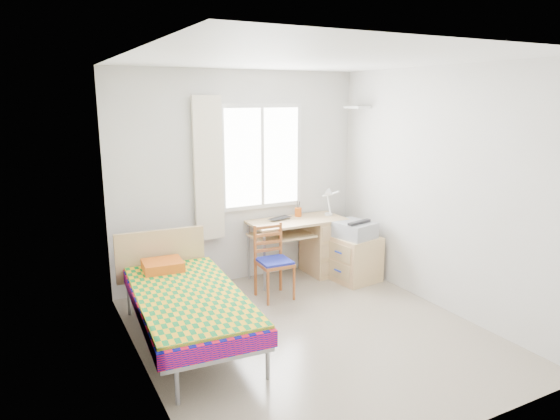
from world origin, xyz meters
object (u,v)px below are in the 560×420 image
at_px(cabinet, 356,259).
at_px(chair, 273,257).
at_px(bed, 186,298).
at_px(desk, 319,243).
at_px(printer, 354,229).

bearing_deg(cabinet, chair, 171.16).
bearing_deg(bed, desk, 29.35).
bearing_deg(desk, cabinet, -58.72).
xyz_separation_m(chair, cabinet, (1.15, -0.03, -0.20)).
relative_size(chair, cabinet, 1.47).
relative_size(bed, cabinet, 3.57).
height_order(chair, printer, chair).
relative_size(bed, desk, 1.70).
height_order(chair, cabinet, chair).
xyz_separation_m(desk, cabinet, (0.27, -0.45, -0.13)).
bearing_deg(desk, chair, -154.34).
distance_m(desk, chair, 0.97).
relative_size(bed, printer, 3.78).
distance_m(bed, cabinet, 2.44).
height_order(bed, printer, bed).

